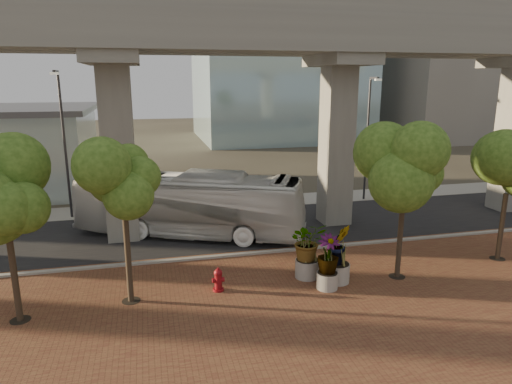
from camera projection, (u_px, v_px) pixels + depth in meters
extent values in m
plane|color=#342F25|center=(242.00, 242.00, 23.96)|extent=(160.00, 160.00, 0.00)
cube|color=brown|center=(288.00, 315.00, 16.40)|extent=(70.00, 13.00, 0.06)
cube|color=black|center=(235.00, 229.00, 25.84)|extent=(90.00, 8.00, 0.04)
cube|color=#9A978F|center=(250.00, 254.00, 22.05)|extent=(70.00, 0.25, 0.16)
cube|color=#9A978F|center=(219.00, 204.00, 31.03)|extent=(90.00, 3.00, 0.06)
cube|color=gray|center=(239.00, 32.00, 21.82)|extent=(72.00, 2.40, 1.80)
cube|color=gray|center=(227.00, 38.00, 24.83)|extent=(72.00, 2.40, 1.80)
cube|color=gray|center=(223.00, 13.00, 25.54)|extent=(72.00, 0.12, 1.00)
cube|color=gray|center=(454.00, 52.00, 63.73)|extent=(18.00, 16.00, 24.00)
imported|color=silver|center=(190.00, 205.00, 24.56)|extent=(12.44, 7.79, 3.44)
cylinder|color=maroon|center=(218.00, 289.00, 18.26)|extent=(0.44, 0.44, 0.10)
cylinder|color=maroon|center=(218.00, 281.00, 18.17)|extent=(0.29, 0.29, 0.71)
sphere|color=maroon|center=(218.00, 273.00, 18.09)|extent=(0.34, 0.34, 0.34)
cylinder|color=maroon|center=(218.00, 269.00, 18.05)|extent=(0.10, 0.10, 0.12)
cylinder|color=maroon|center=(218.00, 280.00, 18.16)|extent=(0.49, 0.19, 0.19)
cylinder|color=gray|center=(307.00, 268.00, 19.43)|extent=(1.01, 1.01, 0.79)
imported|color=#2E4F15|center=(308.00, 241.00, 19.13)|extent=(2.25, 2.25, 1.69)
cylinder|color=#A5A395|center=(327.00, 280.00, 18.40)|extent=(0.86, 0.86, 0.67)
imported|color=#2E4F15|center=(328.00, 254.00, 18.13)|extent=(2.11, 2.11, 1.58)
cylinder|color=gray|center=(337.00, 273.00, 18.99)|extent=(1.03, 1.03, 0.80)
imported|color=#2E4F15|center=(338.00, 244.00, 18.69)|extent=(2.29, 2.29, 1.72)
cylinder|color=#433226|center=(15.00, 278.00, 15.63)|extent=(0.22, 0.22, 3.22)
cylinder|color=black|center=(20.00, 320.00, 16.01)|extent=(0.70, 0.70, 0.01)
cylinder|color=#433226|center=(128.00, 256.00, 16.98)|extent=(0.22, 0.22, 3.65)
cylinder|color=black|center=(131.00, 301.00, 17.42)|extent=(0.70, 0.70, 0.01)
cylinder|color=#433226|center=(400.00, 234.00, 19.11)|extent=(0.22, 0.22, 3.82)
cylinder|color=black|center=(397.00, 276.00, 19.57)|extent=(0.70, 0.70, 0.01)
cylinder|color=#433226|center=(502.00, 227.00, 21.15)|extent=(0.22, 0.22, 3.16)
cylinder|color=black|center=(497.00, 258.00, 21.53)|extent=(0.70, 0.70, 0.01)
cylinder|color=#2D2C31|center=(65.00, 147.00, 27.06)|extent=(0.15, 0.15, 8.67)
cube|color=#2D2C31|center=(56.00, 72.00, 25.51)|extent=(0.16, 1.08, 0.16)
cube|color=silver|center=(54.00, 74.00, 25.03)|extent=(0.43, 0.22, 0.13)
cylinder|color=#2C2D31|center=(367.00, 141.00, 31.30)|extent=(0.15, 0.15, 8.34)
cube|color=#2C2D31|center=(374.00, 78.00, 29.81)|extent=(0.16, 1.04, 0.16)
cube|color=silver|center=(378.00, 80.00, 29.35)|extent=(0.42, 0.21, 0.13)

